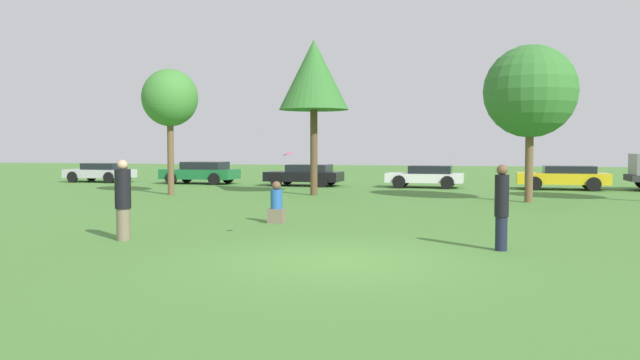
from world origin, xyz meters
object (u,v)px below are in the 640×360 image
Objects in this scene: frisbee at (288,154)px; parked_car_white at (426,176)px; tree_1 at (314,76)px; person_thrower at (123,200)px; parked_car_silver at (101,172)px; parked_car_black at (305,174)px; bystander_sitting at (276,206)px; parked_car_green at (201,172)px; tree_2 at (530,92)px; tree_0 at (170,99)px; person_catcher at (502,206)px; parked_car_yellow at (564,177)px.

parked_car_white is (1.36, 19.57, -1.32)m from frisbee.
frisbee reaches higher than parked_car_white.
tree_1 reaches higher than parked_car_white.
parked_car_white is at bearing 55.63° from tree_1.
person_thrower is 0.27× the size of tree_1.
parked_car_black is (12.77, -0.58, 0.00)m from parked_car_silver.
bystander_sitting is 23.48m from parked_car_silver.
tree_1 is 11.58m from parked_car_green.
bystander_sitting reaches higher than parked_car_silver.
parked_car_green is (6.52, -0.12, 0.05)m from parked_car_silver.
frisbee is at bearing 86.95° from parked_car_white.
parked_car_white is (-4.46, 7.70, -3.53)m from tree_2.
tree_0 is 1.40× the size of parked_car_white.
frisbee reaches higher than parked_car_green.
parked_car_black is at bearing 144.97° from tree_2.
person_catcher is at bearing -60.87° from tree_1.
tree_2 is (5.82, 11.87, 2.21)m from frisbee.
tree_0 is 8.95m from parked_car_green.
tree_1 reaches higher than bystander_sitting.
parked_car_yellow is at bearing 67.93° from frisbee.
person_thrower is at bearing -66.84° from tree_0.
parked_car_yellow is (13.03, 0.21, 0.03)m from parked_car_black.
parked_car_yellow is (17.04, 7.68, -3.54)m from tree_0.
frisbee is (-4.47, -0.01, 1.04)m from person_catcher.
bystander_sitting is 0.29× the size of parked_car_white.
tree_2 is 1.39× the size of parked_car_green.
tree_1 is 8.92m from tree_2.
tree_1 is 16.96m from parked_car_silver.
parked_car_green reaches higher than parked_car_black.
tree_1 is 8.85m from parked_car_white.
parked_car_yellow is at bearing 55.87° from person_thrower.
tree_2 reaches higher than parked_car_black.
parked_car_white is at bearing 179.26° from parked_car_green.
person_catcher is 12.37m from tree_2.
bystander_sitting is (-1.36, 3.31, -1.46)m from frisbee.
tree_2 is at bearing 75.47° from parked_car_yellow.
parked_car_silver is 6.52m from parked_car_green.
parked_car_green is (-2.24, 7.93, -3.51)m from tree_0.
parked_car_silver is 25.80m from parked_car_yellow.
parked_car_silver is 1.01× the size of parked_car_white.
parked_car_white reaches higher than parked_car_silver.
tree_2 is 25.26m from parked_car_silver.
tree_2 is 8.84m from parked_car_yellow.
parked_car_silver is at bearing 120.13° from person_thrower.
parked_car_silver is (-14.88, 6.77, -4.52)m from tree_1.
frisbee is 26.86m from parked_car_silver.
parked_car_yellow is at bearing 30.39° from tree_1.
parked_car_green is at bearing 119.53° from frisbee.
parked_car_black is 1.04× the size of parked_car_white.
frisbee is at bearing 132.54° from parked_car_silver.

